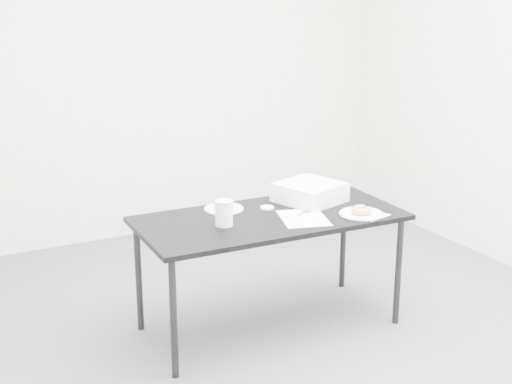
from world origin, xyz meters
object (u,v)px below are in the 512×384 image
plate_near (361,214)px  plate_far (224,209)px  pen (306,211)px  table (270,225)px  donut_near (361,210)px  bakery_box (310,192)px  coffee_cup (224,213)px  donut_far (224,205)px  scorecard (303,218)px

plate_near → plate_far: size_ratio=1.09×
pen → plate_near: pen is taller
table → plate_far: size_ratio=6.60×
donut_near → bakery_box: 0.38m
table → plate_near: 0.52m
pen → coffee_cup: 0.51m
plate_near → pen: bearing=144.5°
table → donut_far: size_ratio=14.07×
pen → coffee_cup: coffee_cup is taller
pen → plate_near: size_ratio=0.59×
table → coffee_cup: bearing=-172.7°
donut_near → bakery_box: bakery_box is taller
plate_far → donut_far: (0.00, 0.00, 0.02)m
donut_far → coffee_cup: 0.29m
table → donut_far: bearing=129.4°
coffee_cup → plate_far: bearing=64.9°
plate_near → bakery_box: bearing=108.1°
donut_near → plate_near: bearing=0.0°
plate_near → donut_far: size_ratio=2.32×
table → plate_far: (-0.18, 0.23, 0.05)m
table → plate_far: bearing=129.4°
scorecard → pen: 0.10m
coffee_cup → bakery_box: bearing=14.0°
scorecard → donut_near: size_ratio=2.70×
donut_near → bakery_box: size_ratio=0.34×
bakery_box → scorecard: bearing=-145.3°
scorecard → donut_far: size_ratio=2.93×
coffee_cup → bakery_box: (0.64, 0.16, -0.01)m
donut_far → coffee_cup: coffee_cup is taller
pen → coffee_cup: size_ratio=1.04×
donut_near → bakery_box: (-0.12, 0.36, 0.03)m
scorecard → plate_near: 0.33m
donut_near → plate_far: size_ratio=0.51×
donut_near → donut_far: size_ratio=1.09×
donut_near → plate_far: 0.79m
scorecard → coffee_cup: bearing=-175.2°
pen → bakery_box: 0.23m
plate_near → donut_near: size_ratio=2.13×
donut_far → donut_near: bearing=-35.6°
coffee_cup → scorecard: bearing=-12.2°
plate_near → coffee_cup: size_ratio=1.76×
plate_near → plate_far: 0.79m
donut_near → plate_far: (-0.64, 0.46, -0.03)m
plate_far → bakery_box: (0.52, -0.10, 0.05)m
plate_far → bakery_box: bakery_box is taller
pen → donut_near: (0.25, -0.18, 0.02)m
pen → plate_far: 0.47m
scorecard → pen: size_ratio=2.15×
pen → plate_far: bearing=118.2°
table → scorecard: size_ratio=4.79×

